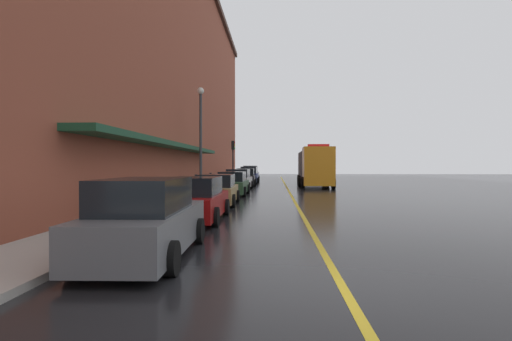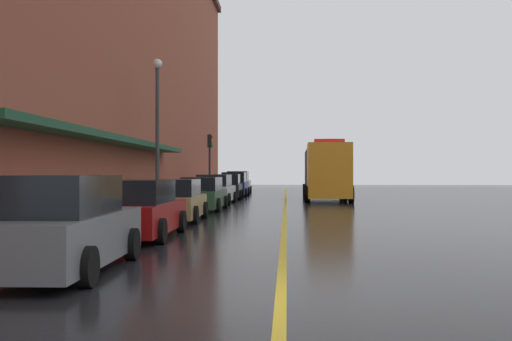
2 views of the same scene
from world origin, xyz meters
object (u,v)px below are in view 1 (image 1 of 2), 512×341
(parked_car_0, at_px, (147,220))
(utility_truck, at_px, (315,167))
(parked_car_1, at_px, (196,200))
(parking_meter_2, at_px, (230,175))
(parked_car_4, at_px, (239,180))
(parked_car_6, at_px, (249,175))
(parking_meter_1, at_px, (211,179))
(parked_car_3, at_px, (233,184))
(parking_meter_4, at_px, (114,200))
(street_lamp_left, at_px, (201,128))
(parked_car_5, at_px, (246,177))
(traffic_light_near, at_px, (233,154))
(parked_car_7, at_px, (251,174))
(parking_meter_0, at_px, (196,182))
(parked_car_2, at_px, (218,190))
(parking_meter_3, at_px, (229,175))

(parked_car_0, xyz_separation_m, utility_truck, (6.45, 27.82, 0.98))
(parked_car_1, distance_m, parking_meter_2, 23.31)
(parked_car_4, bearing_deg, utility_truck, -56.19)
(parked_car_4, bearing_deg, parked_car_6, 1.04)
(utility_truck, relative_size, parking_meter_1, 7.06)
(parked_car_4, height_order, parking_meter_2, parked_car_4)
(parked_car_3, relative_size, parking_meter_4, 3.49)
(parked_car_4, distance_m, parking_meter_4, 21.83)
(parked_car_1, distance_m, parked_car_3, 11.86)
(street_lamp_left, bearing_deg, parked_car_6, 83.36)
(parked_car_3, xyz_separation_m, parked_car_5, (-0.04, 12.02, 0.05))
(parked_car_3, xyz_separation_m, parked_car_6, (-0.03, 17.35, 0.11))
(parked_car_6, xyz_separation_m, parking_meter_4, (-1.46, -32.93, 0.21))
(parked_car_6, distance_m, street_lamp_left, 18.13)
(parked_car_1, bearing_deg, traffic_light_near, 2.79)
(parked_car_7, xyz_separation_m, parking_meter_0, (-1.30, -27.58, 0.17))
(parking_meter_1, distance_m, parking_meter_4, 15.60)
(parked_car_5, relative_size, parked_car_7, 0.90)
(parked_car_5, relative_size, parking_meter_0, 3.20)
(parked_car_4, bearing_deg, parked_car_2, -177.73)
(parking_meter_2, bearing_deg, traffic_light_near, 88.33)
(street_lamp_left, xyz_separation_m, traffic_light_near, (0.66, 13.82, -1.24))
(parked_car_6, xyz_separation_m, parking_meter_3, (-1.46, -6.74, 0.21))
(parked_car_3, height_order, parked_car_6, parked_car_6)
(parked_car_1, xyz_separation_m, parked_car_5, (0.03, 23.88, 0.05))
(parked_car_3, xyz_separation_m, traffic_light_near, (-1.42, 13.52, 2.42))
(parking_meter_2, distance_m, street_lamp_left, 12.19)
(parking_meter_1, relative_size, traffic_light_near, 0.31)
(parked_car_2, bearing_deg, parked_car_4, -0.75)
(parked_car_1, relative_size, street_lamp_left, 0.68)
(parked_car_0, bearing_deg, parked_car_3, -1.48)
(parking_meter_0, bearing_deg, parking_meter_1, 90.00)
(parked_car_2, height_order, parked_car_7, parked_car_7)
(parked_car_1, xyz_separation_m, parked_car_3, (0.07, 11.86, -0.00))
(parked_car_3, height_order, parking_meter_2, parked_car_3)
(utility_truck, height_order, parking_meter_4, utility_truck)
(parked_car_1, distance_m, utility_truck, 23.18)
(parked_car_0, relative_size, street_lamp_left, 0.68)
(parked_car_4, relative_size, parked_car_7, 0.92)
(parked_car_2, xyz_separation_m, traffic_light_near, (-1.34, 19.89, 2.43))
(parked_car_7, xyz_separation_m, parking_meter_1, (-1.30, -22.79, 0.17))
(parking_meter_1, distance_m, traffic_light_near, 13.66)
(traffic_light_near, bearing_deg, parked_car_2, -86.15)
(parking_meter_0, distance_m, parking_meter_2, 16.17)
(parked_car_5, relative_size, parked_car_6, 0.95)
(parked_car_3, height_order, parking_meter_4, parked_car_3)
(parked_car_0, distance_m, traffic_light_near, 31.10)
(parking_meter_0, relative_size, parking_meter_1, 1.00)
(parked_car_1, xyz_separation_m, parked_car_2, (-0.02, 5.48, -0.01))
(parking_meter_4, xyz_separation_m, traffic_light_near, (0.06, 29.10, 2.10))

